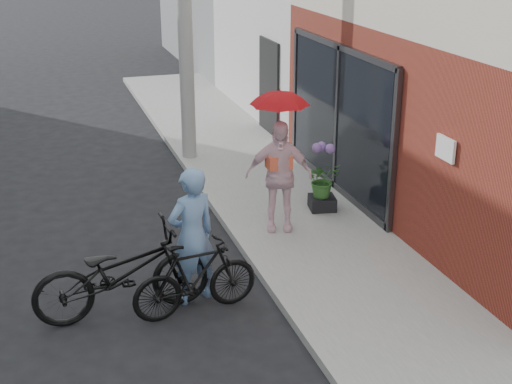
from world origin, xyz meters
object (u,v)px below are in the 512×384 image
officer (192,236)px  bike_right (195,278)px  kimono_woman (279,176)px  planter (322,203)px  bike_left (123,273)px

officer → bike_right: officer is taller
officer → bike_right: bearing=64.1°
kimono_woman → bike_right: bearing=-114.6°
bike_right → kimono_woman: bearing=-50.3°
planter → officer: bearing=-142.0°
officer → kimono_woman: bearing=-155.3°
bike_right → kimono_woman: kimono_woman is taller
bike_right → planter: size_ratio=3.91×
officer → kimono_woman: size_ratio=1.05×
officer → planter: size_ratio=4.35×
bike_left → bike_right: (0.84, -0.24, -0.09)m
bike_right → kimono_woman: (1.73, 1.87, 0.49)m
officer → bike_right: (-0.05, -0.33, -0.41)m
bike_left → planter: 4.12m
bike_right → planter: bike_right is taller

